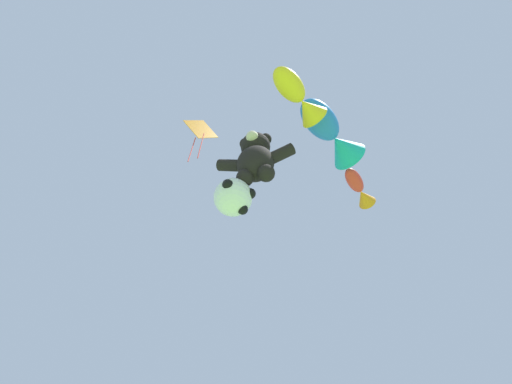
# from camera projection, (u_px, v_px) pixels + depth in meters

# --- Properties ---
(teddy_bear_kite) EXTENTS (2.27, 1.00, 2.31)m
(teddy_bear_kite) POSITION_uv_depth(u_px,v_px,m) (255.00, 158.00, 11.18)
(teddy_bear_kite) COLOR black
(soccer_ball_kite) EXTENTS (1.11, 1.11, 1.02)m
(soccer_ball_kite) POSITION_uv_depth(u_px,v_px,m) (233.00, 197.00, 10.32)
(soccer_ball_kite) COLOR white
(fish_kite_crimson) EXTENTS (0.96, 1.63, 0.58)m
(fish_kite_crimson) POSITION_uv_depth(u_px,v_px,m) (359.00, 189.00, 12.85)
(fish_kite_crimson) COLOR red
(fish_kite_cobalt) EXTENTS (1.96, 2.63, 1.12)m
(fish_kite_cobalt) POSITION_uv_depth(u_px,v_px,m) (331.00, 134.00, 12.20)
(fish_kite_cobalt) COLOR blue
(fish_kite_goldfin) EXTENTS (1.41, 1.93, 0.81)m
(fish_kite_goldfin) POSITION_uv_depth(u_px,v_px,m) (299.00, 97.00, 10.80)
(fish_kite_goldfin) COLOR yellow
(diamond_kite) EXTENTS (1.01, 0.97, 2.91)m
(diamond_kite) POSITION_uv_depth(u_px,v_px,m) (200.00, 131.00, 14.11)
(diamond_kite) COLOR orange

